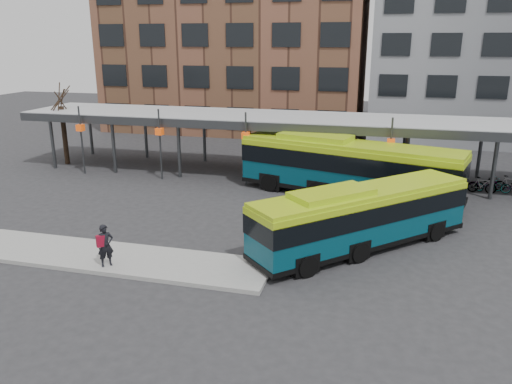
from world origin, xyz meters
name	(u,v)px	position (x,y,z in m)	size (l,w,h in m)	color
ground	(252,246)	(0.00, 0.00, 0.00)	(120.00, 120.00, 0.00)	#28282B
boarding_island	(112,258)	(-5.50, -3.00, 0.09)	(14.00, 3.00, 0.18)	gray
canopy	(300,121)	(-0.06, 12.87, 3.91)	(40.00, 6.53, 4.80)	#999B9E
tree	(64,132)	(-18.00, 12.00, 2.43)	(1.64, 1.64, 5.60)	black
building_brick	(239,22)	(-10.00, 32.00, 11.00)	(26.00, 14.00, 22.00)	brown
building_grey	(509,31)	(16.00, 32.00, 10.00)	(24.00, 14.00, 20.00)	slate
bus_front	(362,216)	(4.87, 0.99, 1.59)	(9.47, 9.49, 3.05)	#073D4D
bus_rear	(347,166)	(3.56, 8.83, 1.90)	(13.52, 6.32, 3.65)	#073D4D
pedestrian	(105,245)	(-5.19, -3.91, 1.09)	(0.77, 0.77, 1.80)	black
bike_rack	(512,186)	(13.49, 12.07, 0.48)	(6.36, 1.40, 1.05)	slate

